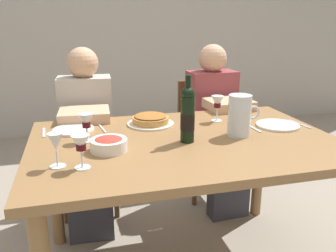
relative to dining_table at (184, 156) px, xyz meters
name	(u,v)px	position (x,y,z in m)	size (l,w,h in m)	color
back_wall	(115,12)	(0.00, 2.68, 0.73)	(8.00, 0.10, 2.80)	#B2ADA3
dining_table	(184,156)	(0.00, 0.00, 0.00)	(1.50, 1.00, 0.76)	olive
wine_bottle	(187,115)	(0.00, -0.04, 0.23)	(0.07, 0.07, 0.32)	black
water_pitcher	(239,118)	(0.28, -0.01, 0.18)	(0.17, 0.12, 0.21)	silver
baked_tart	(151,120)	(-0.11, 0.29, 0.12)	(0.26, 0.26, 0.06)	silver
salad_bowl	(109,144)	(-0.38, -0.07, 0.13)	(0.17, 0.17, 0.07)	white
wine_glass_left_diner	(86,122)	(-0.47, 0.09, 0.19)	(0.07, 0.07, 0.14)	silver
wine_glass_right_diner	(81,144)	(-0.50, -0.23, 0.19)	(0.07, 0.07, 0.14)	silver
wine_glass_centre	(217,103)	(0.28, 0.26, 0.20)	(0.07, 0.07, 0.15)	silver
wine_glass_spare	(56,144)	(-0.60, -0.19, 0.19)	(0.06, 0.06, 0.14)	silver
dinner_plate_left_setting	(278,125)	(0.56, 0.07, 0.10)	(0.23, 0.23, 0.01)	silver
dinner_plate_right_setting	(73,130)	(-0.53, 0.28, 0.10)	(0.22, 0.22, 0.01)	white
fork_left_setting	(253,128)	(0.41, 0.07, 0.09)	(0.16, 0.01, 0.01)	silver
knife_left_setting	(299,124)	(0.70, 0.07, 0.09)	(0.18, 0.01, 0.01)	silver
knife_right_setting	(102,128)	(-0.38, 0.28, 0.09)	(0.18, 0.01, 0.01)	silver
spoon_right_setting	(44,133)	(-0.68, 0.28, 0.09)	(0.16, 0.01, 0.01)	silver
chair_left	(88,140)	(-0.45, 0.88, -0.17)	(0.42, 0.42, 0.87)	brown
diner_left	(87,134)	(-0.46, 0.64, -0.05)	(0.35, 0.52, 1.16)	#B7B2A8
chair_right	(204,129)	(0.45, 0.91, -0.17)	(0.42, 0.42, 0.87)	brown
diner_right	(217,123)	(0.46, 0.67, -0.05)	(0.35, 0.51, 1.16)	#8E3D42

